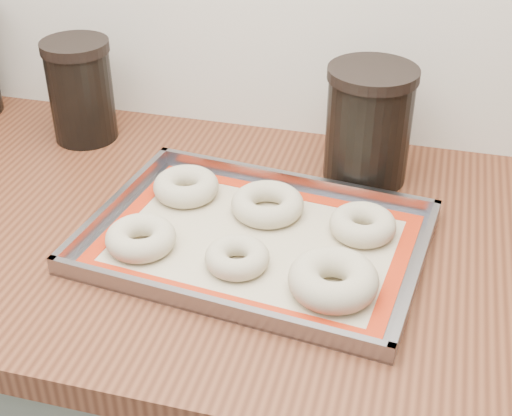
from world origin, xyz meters
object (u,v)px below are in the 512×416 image
(canister_mid, at_px, (81,90))
(baking_tray, at_px, (256,240))
(bagel_back_left, at_px, (186,186))
(bagel_back_mid, at_px, (267,204))
(bagel_front_right, at_px, (333,279))
(bagel_front_left, at_px, (141,238))
(bagel_back_right, at_px, (363,225))
(canister_right, at_px, (369,124))
(bagel_front_mid, at_px, (237,257))

(canister_mid, bearing_deg, baking_tray, -32.34)
(bagel_back_left, bearing_deg, bagel_back_mid, -6.92)
(baking_tray, bearing_deg, bagel_front_right, -34.04)
(bagel_back_left, xyz_separation_m, bagel_back_mid, (0.13, -0.02, -0.00))
(baking_tray, bearing_deg, bagel_back_left, 146.75)
(bagel_front_left, xyz_separation_m, canister_mid, (-0.23, 0.29, 0.07))
(bagel_front_right, relative_size, bagel_back_right, 1.22)
(canister_mid, relative_size, canister_right, 0.95)
(bagel_back_left, bearing_deg, bagel_back_right, -6.99)
(bagel_front_left, relative_size, bagel_back_mid, 0.91)
(bagel_front_right, xyz_separation_m, canister_right, (-0.00, 0.31, 0.07))
(baking_tray, relative_size, bagel_front_mid, 5.70)
(bagel_front_mid, xyz_separation_m, canister_right, (0.13, 0.29, 0.07))
(bagel_front_left, height_order, bagel_front_right, bagel_front_right)
(bagel_front_mid, relative_size, bagel_front_right, 0.75)
(baking_tray, distance_m, bagel_front_mid, 0.06)
(bagel_front_left, xyz_separation_m, bagel_back_right, (0.29, 0.11, 0.00))
(bagel_front_left, relative_size, bagel_front_right, 0.85)
(bagel_back_right, bearing_deg, bagel_front_mid, -142.22)
(bagel_front_left, distance_m, bagel_back_left, 0.14)
(bagel_front_left, height_order, bagel_back_left, bagel_back_left)
(bagel_front_mid, height_order, canister_mid, canister_mid)
(bagel_back_mid, bearing_deg, bagel_front_left, -139.05)
(bagel_front_mid, relative_size, canister_right, 0.46)
(canister_mid, bearing_deg, canister_right, -1.54)
(bagel_front_left, relative_size, bagel_back_right, 1.03)
(bagel_back_left, relative_size, canister_mid, 0.57)
(baking_tray, height_order, canister_right, canister_right)
(bagel_front_left, xyz_separation_m, canister_right, (0.27, 0.28, 0.07))
(bagel_front_mid, height_order, bagel_back_right, bagel_back_right)
(bagel_back_right, distance_m, canister_right, 0.19)
(bagel_front_mid, xyz_separation_m, bagel_back_right, (0.15, 0.12, 0.00))
(bagel_back_left, bearing_deg, canister_mid, 148.17)
(bagel_back_right, bearing_deg, baking_tray, -159.02)
(baking_tray, xyz_separation_m, bagel_front_left, (-0.15, -0.06, 0.01))
(bagel_front_mid, bearing_deg, canister_mid, 140.65)
(bagel_back_left, distance_m, bagel_back_right, 0.28)
(bagel_front_mid, height_order, bagel_back_mid, bagel_back_mid)
(bagel_front_left, relative_size, bagel_front_mid, 1.13)
(bagel_back_mid, distance_m, canister_mid, 0.42)
(bagel_back_mid, height_order, canister_mid, canister_mid)
(bagel_front_mid, height_order, canister_right, canister_right)
(baking_tray, distance_m, bagel_front_right, 0.15)
(bagel_front_left, height_order, canister_right, canister_right)
(bagel_back_left, relative_size, bagel_back_mid, 0.93)
(baking_tray, distance_m, canister_right, 0.27)
(baking_tray, height_order, bagel_back_mid, bagel_back_mid)
(bagel_back_right, bearing_deg, bagel_front_left, -159.23)
(bagel_front_mid, bearing_deg, bagel_back_left, 129.70)
(canister_mid, bearing_deg, bagel_front_left, -52.34)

